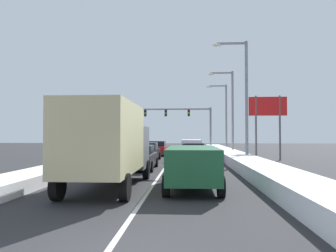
{
  "coord_description": "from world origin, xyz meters",
  "views": [
    {
      "loc": [
        1.48,
        -5.56,
        2.17
      ],
      "look_at": [
        -0.99,
        35.55,
        3.29
      ],
      "focal_mm": 34.36,
      "sensor_mm": 36.0,
      "label": 1
    }
  ],
  "objects_px": {
    "street_lamp_right_near": "(242,91)",
    "sedan_tan_right_lane_second": "(191,158)",
    "suv_green_right_lane_nearest": "(193,164)",
    "roadside_sign_right": "(268,113)",
    "box_truck_center_lane_nearest": "(109,141)",
    "sedan_black_center_lane_third": "(147,152)",
    "sedan_charcoal_center_lane_second": "(140,157)",
    "sedan_red_center_lane_fourth": "(157,148)",
    "traffic_light_gantry": "(185,117)",
    "sedan_maroon_right_lane_third": "(193,152)",
    "suv_white_right_lane_fourth": "(191,146)",
    "street_lamp_right_far": "(223,112)",
    "street_lamp_right_mid": "(229,106)"
  },
  "relations": [
    {
      "from": "street_lamp_right_near",
      "to": "sedan_tan_right_lane_second",
      "type": "bearing_deg",
      "value": -128.39
    },
    {
      "from": "suv_green_right_lane_nearest",
      "to": "roadside_sign_right",
      "type": "xyz_separation_m",
      "value": [
        6.64,
        14.8,
        3.0
      ]
    },
    {
      "from": "box_truck_center_lane_nearest",
      "to": "sedan_black_center_lane_third",
      "type": "relative_size",
      "value": 1.6
    },
    {
      "from": "sedan_charcoal_center_lane_second",
      "to": "box_truck_center_lane_nearest",
      "type": "bearing_deg",
      "value": -91.33
    },
    {
      "from": "sedan_red_center_lane_fourth",
      "to": "street_lamp_right_near",
      "type": "xyz_separation_m",
      "value": [
        7.26,
        -9.03,
        4.69
      ]
    },
    {
      "from": "suv_green_right_lane_nearest",
      "to": "traffic_light_gantry",
      "type": "height_order",
      "value": "traffic_light_gantry"
    },
    {
      "from": "sedan_black_center_lane_third",
      "to": "sedan_charcoal_center_lane_second",
      "type": "bearing_deg",
      "value": -86.8
    },
    {
      "from": "sedan_maroon_right_lane_third",
      "to": "sedan_charcoal_center_lane_second",
      "type": "xyz_separation_m",
      "value": [
        -3.43,
        -5.71,
        0.0
      ]
    },
    {
      "from": "suv_white_right_lane_fourth",
      "to": "street_lamp_right_near",
      "type": "height_order",
      "value": "street_lamp_right_near"
    },
    {
      "from": "sedan_tan_right_lane_second",
      "to": "street_lamp_right_far",
      "type": "height_order",
      "value": "street_lamp_right_far"
    },
    {
      "from": "box_truck_center_lane_nearest",
      "to": "sedan_maroon_right_lane_third",
      "type": "bearing_deg",
      "value": 74.46
    },
    {
      "from": "sedan_charcoal_center_lane_second",
      "to": "street_lamp_right_mid",
      "type": "distance_m",
      "value": 15.24
    },
    {
      "from": "sedan_tan_right_lane_second",
      "to": "street_lamp_right_far",
      "type": "relative_size",
      "value": 0.53
    },
    {
      "from": "sedan_charcoal_center_lane_second",
      "to": "street_lamp_right_mid",
      "type": "xyz_separation_m",
      "value": [
        7.22,
        12.69,
        4.36
      ]
    },
    {
      "from": "sedan_tan_right_lane_second",
      "to": "traffic_light_gantry",
      "type": "xyz_separation_m",
      "value": [
        -0.5,
        27.95,
        3.96
      ]
    },
    {
      "from": "suv_green_right_lane_nearest",
      "to": "sedan_charcoal_center_lane_second",
      "type": "xyz_separation_m",
      "value": [
        -3.19,
        7.13,
        -0.25
      ]
    },
    {
      "from": "sedan_maroon_right_lane_third",
      "to": "box_truck_center_lane_nearest",
      "type": "relative_size",
      "value": 0.63
    },
    {
      "from": "street_lamp_right_near",
      "to": "street_lamp_right_mid",
      "type": "distance_m",
      "value": 8.37
    },
    {
      "from": "roadside_sign_right",
      "to": "street_lamp_right_far",
      "type": "bearing_deg",
      "value": 99.51
    },
    {
      "from": "suv_green_right_lane_nearest",
      "to": "street_lamp_right_mid",
      "type": "relative_size",
      "value": 0.57
    },
    {
      "from": "sedan_tan_right_lane_second",
      "to": "box_truck_center_lane_nearest",
      "type": "distance_m",
      "value": 7.5
    },
    {
      "from": "roadside_sign_right",
      "to": "street_lamp_right_near",
      "type": "bearing_deg",
      "value": -129.06
    },
    {
      "from": "sedan_black_center_lane_third",
      "to": "traffic_light_gantry",
      "type": "height_order",
      "value": "traffic_light_gantry"
    },
    {
      "from": "roadside_sign_right",
      "to": "traffic_light_gantry",
      "type": "bearing_deg",
      "value": 109.98
    },
    {
      "from": "sedan_charcoal_center_lane_second",
      "to": "street_lamp_right_far",
      "type": "relative_size",
      "value": 0.53
    },
    {
      "from": "street_lamp_right_mid",
      "to": "street_lamp_right_far",
      "type": "distance_m",
      "value": 8.38
    },
    {
      "from": "suv_green_right_lane_nearest",
      "to": "street_lamp_right_far",
      "type": "height_order",
      "value": "street_lamp_right_far"
    },
    {
      "from": "box_truck_center_lane_nearest",
      "to": "street_lamp_right_far",
      "type": "xyz_separation_m",
      "value": [
        7.75,
        28.31,
        3.19
      ]
    },
    {
      "from": "sedan_tan_right_lane_second",
      "to": "street_lamp_right_far",
      "type": "distance_m",
      "value": 22.55
    },
    {
      "from": "suv_green_right_lane_nearest",
      "to": "street_lamp_right_mid",
      "type": "height_order",
      "value": "street_lamp_right_mid"
    },
    {
      "from": "traffic_light_gantry",
      "to": "sedan_charcoal_center_lane_second",
      "type": "bearing_deg",
      "value": -95.61
    },
    {
      "from": "sedan_maroon_right_lane_third",
      "to": "street_lamp_right_mid",
      "type": "xyz_separation_m",
      "value": [
        3.79,
        6.99,
        4.36
      ]
    },
    {
      "from": "street_lamp_right_mid",
      "to": "traffic_light_gantry",
      "type": "bearing_deg",
      "value": 107.23
    },
    {
      "from": "suv_white_right_lane_fourth",
      "to": "box_truck_center_lane_nearest",
      "type": "height_order",
      "value": "box_truck_center_lane_nearest"
    },
    {
      "from": "traffic_light_gantry",
      "to": "street_lamp_right_near",
      "type": "relative_size",
      "value": 1.15
    },
    {
      "from": "sedan_black_center_lane_third",
      "to": "box_truck_center_lane_nearest",
      "type": "bearing_deg",
      "value": -89.18
    },
    {
      "from": "box_truck_center_lane_nearest",
      "to": "sedan_black_center_lane_third",
      "type": "xyz_separation_m",
      "value": [
        -0.2,
        13.78,
        -1.14
      ]
    },
    {
      "from": "sedan_maroon_right_lane_third",
      "to": "traffic_light_gantry",
      "type": "bearing_deg",
      "value": 91.99
    },
    {
      "from": "sedan_red_center_lane_fourth",
      "to": "street_lamp_right_near",
      "type": "height_order",
      "value": "street_lamp_right_near"
    },
    {
      "from": "street_lamp_right_near",
      "to": "street_lamp_right_far",
      "type": "xyz_separation_m",
      "value": [
        0.47,
        16.73,
        -0.36
      ]
    },
    {
      "from": "sedan_red_center_lane_fourth",
      "to": "street_lamp_right_mid",
      "type": "xyz_separation_m",
      "value": [
        7.37,
        -0.66,
        4.36
      ]
    },
    {
      "from": "sedan_maroon_right_lane_third",
      "to": "street_lamp_right_mid",
      "type": "distance_m",
      "value": 9.06
    },
    {
      "from": "street_lamp_right_far",
      "to": "suv_green_right_lane_nearest",
      "type": "bearing_deg",
      "value": -98.85
    },
    {
      "from": "sedan_charcoal_center_lane_second",
      "to": "sedan_black_center_lane_third",
      "type": "distance_m",
      "value": 6.54
    },
    {
      "from": "street_lamp_right_near",
      "to": "street_lamp_right_mid",
      "type": "relative_size",
      "value": 1.07
    },
    {
      "from": "sedan_maroon_right_lane_third",
      "to": "traffic_light_gantry",
      "type": "relative_size",
      "value": 0.42
    },
    {
      "from": "suv_green_right_lane_nearest",
      "to": "sedan_tan_right_lane_second",
      "type": "distance_m",
      "value": 6.5
    },
    {
      "from": "sedan_tan_right_lane_second",
      "to": "suv_white_right_lane_fourth",
      "type": "relative_size",
      "value": 0.92
    },
    {
      "from": "sedan_charcoal_center_lane_second",
      "to": "street_lamp_right_mid",
      "type": "relative_size",
      "value": 0.52
    },
    {
      "from": "street_lamp_right_far",
      "to": "roadside_sign_right",
      "type": "relative_size",
      "value": 1.55
    }
  ]
}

